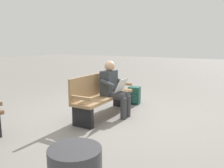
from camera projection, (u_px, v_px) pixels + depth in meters
ground_plane at (105, 116)px, 5.02m from camera, size 40.00×40.00×0.00m
bench_near at (102, 95)px, 4.97m from camera, size 1.81×0.53×0.90m
person_seated at (114, 87)px, 4.91m from camera, size 0.58×0.58×1.18m
backpack at (134, 95)px, 5.96m from camera, size 0.31×0.32×0.44m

